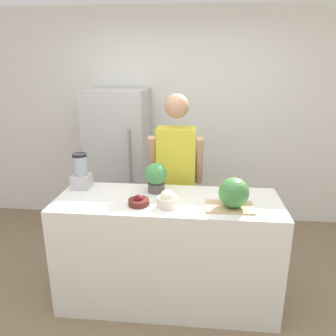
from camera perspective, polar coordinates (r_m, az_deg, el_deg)
ground_plane at (r=2.85m, az=-0.77°, el=-25.66°), size 14.00×14.00×0.00m
wall_back at (r=4.10m, az=2.22°, el=8.46°), size 8.00×0.06×2.60m
counter_island at (r=2.82m, az=-0.07°, el=-14.20°), size 1.79×0.65×0.93m
refrigerator at (r=3.94m, az=-8.40°, el=1.10°), size 0.67×0.68×1.69m
person at (r=3.14m, az=1.43°, el=-2.14°), size 0.50×0.27×1.71m
cutting_board at (r=2.50m, az=10.66°, el=-6.67°), size 0.36×0.23×0.01m
watermelon at (r=2.45m, az=11.38°, el=-4.23°), size 0.22×0.22×0.22m
bowl_cherries at (r=2.50m, az=-5.11°, el=-5.83°), size 0.16×0.16×0.08m
bowl_cream at (r=2.46m, az=-0.10°, el=-5.56°), size 0.16×0.16×0.13m
blender at (r=2.90m, az=-14.95°, el=-0.74°), size 0.15×0.15×0.30m
potted_plant at (r=2.71m, az=-2.08°, el=-1.49°), size 0.19×0.19×0.25m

